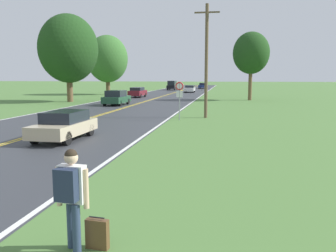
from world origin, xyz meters
name	(u,v)px	position (x,y,z in m)	size (l,w,h in m)	color
hitchhiker_person	(71,190)	(7.30, 2.80, 1.11)	(0.62, 0.46, 1.82)	navy
suitcase	(97,234)	(7.69, 2.97, 0.27)	(0.42, 0.18, 0.59)	brown
traffic_sign	(179,91)	(6.58, 21.62, 2.01)	(0.60, 0.10, 2.66)	gray
utility_pole_midground	(206,60)	(8.28, 23.44, 4.22)	(1.80, 0.24, 8.13)	brown
tree_left_verge	(68,49)	(-8.82, 37.37, 6.24)	(6.96, 6.96, 10.26)	brown
tree_behind_sign	(251,53)	(12.59, 43.88, 5.91)	(4.57, 4.57, 8.56)	brown
tree_mid_treeline	(107,59)	(-9.98, 54.37, 5.86)	(6.72, 6.72, 9.74)	brown
car_champagne_sedan_nearest	(64,125)	(2.17, 13.12, 0.72)	(1.84, 4.15, 1.38)	black
car_dark_green_sedan_approaching	(116,98)	(-1.74, 33.31, 0.79)	(2.00, 4.20, 1.56)	black
car_maroon_sedan_mid_near	(138,92)	(-3.13, 47.54, 0.76)	(1.85, 4.39, 1.45)	black
car_white_sedan_mid_far	(190,89)	(2.66, 64.47, 0.71)	(1.86, 4.82, 1.35)	black
car_black_van_receding	(172,85)	(-2.52, 75.57, 1.04)	(1.88, 4.01, 2.04)	black
car_dark_blue_sedan_distant	(203,86)	(3.67, 85.80, 0.74)	(2.09, 4.91, 1.41)	black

